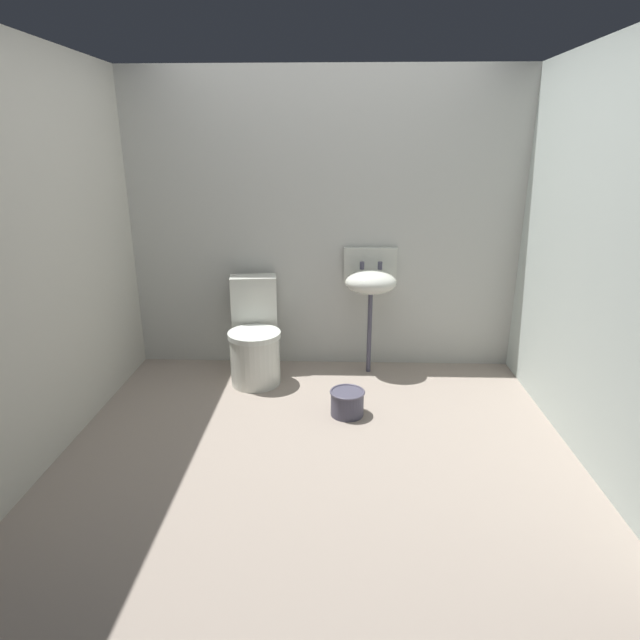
% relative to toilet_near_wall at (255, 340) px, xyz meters
% --- Properties ---
extents(ground_plane, '(3.48, 2.98, 0.08)m').
position_rel_toilet_near_wall_xyz_m(ground_plane, '(0.53, -0.94, -0.36)').
color(ground_plane, gray).
extents(wall_back, '(3.48, 0.10, 2.32)m').
position_rel_toilet_near_wall_xyz_m(wall_back, '(0.53, 0.40, 0.84)').
color(wall_back, beige).
rests_on(wall_back, ground).
extents(wall_left, '(0.10, 2.78, 2.32)m').
position_rel_toilet_near_wall_xyz_m(wall_left, '(-1.06, -0.84, 0.84)').
color(wall_left, beige).
rests_on(wall_left, ground).
extents(wall_right, '(0.10, 2.78, 2.32)m').
position_rel_toilet_near_wall_xyz_m(wall_right, '(2.12, -0.84, 0.84)').
color(wall_right, silver).
rests_on(wall_right, ground).
extents(toilet_near_wall, '(0.46, 0.64, 0.78)m').
position_rel_toilet_near_wall_xyz_m(toilet_near_wall, '(0.00, 0.00, 0.00)').
color(toilet_near_wall, silver).
rests_on(toilet_near_wall, ground).
extents(sink, '(0.42, 0.35, 0.99)m').
position_rel_toilet_near_wall_xyz_m(sink, '(0.90, 0.19, 0.43)').
color(sink, '#444354').
rests_on(sink, ground).
extents(bucket, '(0.24, 0.24, 0.18)m').
position_rel_toilet_near_wall_xyz_m(bucket, '(0.71, -0.57, -0.23)').
color(bucket, '#444354').
rests_on(bucket, ground).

